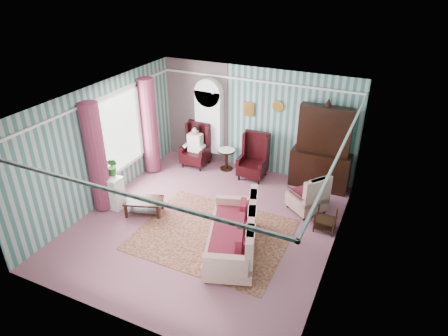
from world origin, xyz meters
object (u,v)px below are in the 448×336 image
at_px(wingback_right, 253,157).
at_px(plant_stand, 111,192).
at_px(sofa, 232,233).
at_px(wingback_left, 195,146).
at_px(coffee_table, 144,206).
at_px(dresser_hutch, 323,146).
at_px(round_side_table, 226,160).
at_px(nest_table, 325,220).
at_px(bookcase, 209,126).
at_px(seated_woman, 195,147).
at_px(floral_armchair, 308,193).

xyz_separation_m(wingback_right, plant_stand, (-2.55, -2.75, -0.22)).
bearing_deg(sofa, wingback_right, -4.89).
xyz_separation_m(wingback_left, coffee_table, (0.08, -2.69, -0.43)).
bearing_deg(dresser_hutch, plant_stand, -144.92).
bearing_deg(plant_stand, wingback_right, 47.16).
height_order(round_side_table, nest_table, round_side_table).
xyz_separation_m(bookcase, seated_woman, (-0.25, -0.39, -0.53)).
relative_size(bookcase, dresser_hutch, 0.95).
bearing_deg(seated_woman, coffee_table, -88.37).
distance_m(round_side_table, coffee_table, 2.96).
bearing_deg(dresser_hutch, bookcase, 177.89).
xyz_separation_m(bookcase, dresser_hutch, (3.25, -0.12, 0.06)).
height_order(wingback_left, seated_woman, wingback_left).
bearing_deg(sofa, wingback_left, 20.41).
bearing_deg(floral_armchair, wingback_right, 98.24).
xyz_separation_m(sofa, floral_armchair, (1.00, 2.15, 0.00)).
relative_size(floral_armchair, coffee_table, 1.10).
distance_m(wingback_right, plant_stand, 3.76).
height_order(wingback_left, floral_armchair, wingback_left).
height_order(seated_woman, sofa, seated_woman).
distance_m(wingback_right, floral_armchair, 2.00).
xyz_separation_m(seated_woman, coffee_table, (0.08, -2.69, -0.40)).
distance_m(wingback_left, wingback_right, 1.75).
bearing_deg(floral_armchair, dresser_hutch, 36.73).
bearing_deg(wingback_right, nest_table, -33.75).
xyz_separation_m(dresser_hutch, plant_stand, (-4.30, -3.02, -0.78)).
height_order(wingback_right, coffee_table, wingback_right).
distance_m(seated_woman, nest_table, 4.37).
relative_size(dresser_hutch, coffee_table, 2.74).
xyz_separation_m(round_side_table, sofa, (1.60, -3.25, 0.17)).
bearing_deg(wingback_left, wingback_right, 0.00).
relative_size(seated_woman, sofa, 0.56).
xyz_separation_m(dresser_hutch, wingback_right, (-1.75, -0.27, -0.55)).
bearing_deg(bookcase, plant_stand, -108.49).
height_order(bookcase, sofa, bookcase).
height_order(wingback_left, plant_stand, wingback_left).
bearing_deg(dresser_hutch, coffee_table, -139.19).
relative_size(bookcase, round_side_table, 3.73).
height_order(seated_woman, round_side_table, seated_woman).
xyz_separation_m(bookcase, coffee_table, (-0.17, -3.08, -0.93)).
height_order(round_side_table, coffee_table, round_side_table).
height_order(bookcase, wingback_left, bookcase).
xyz_separation_m(wingback_left, sofa, (2.50, -3.10, -0.15)).
height_order(dresser_hutch, nest_table, dresser_hutch).
xyz_separation_m(wingback_right, nest_table, (2.32, -1.55, -0.35)).
xyz_separation_m(wingback_right, coffee_table, (-1.67, -2.69, -0.43)).
distance_m(bookcase, coffee_table, 3.22).
xyz_separation_m(wingback_left, plant_stand, (-0.80, -2.75, -0.22)).
xyz_separation_m(dresser_hutch, sofa, (-1.00, -3.37, -0.71)).
relative_size(dresser_hutch, wingback_left, 1.89).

